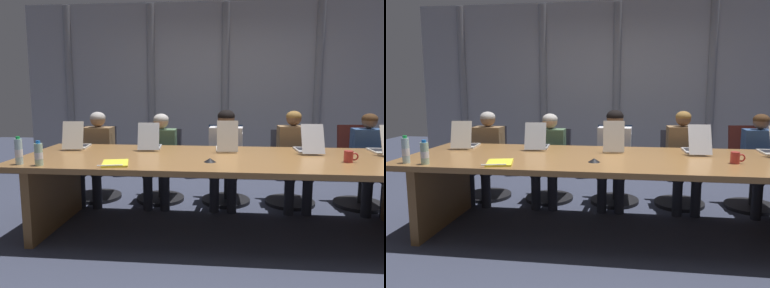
# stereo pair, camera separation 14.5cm
# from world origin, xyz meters

# --- Properties ---
(ground_plane) EXTENTS (12.96, 12.96, 0.00)m
(ground_plane) POSITION_xyz_m (0.00, 0.00, 0.00)
(ground_plane) COLOR #383D51
(conference_table) EXTENTS (3.95, 1.32, 0.76)m
(conference_table) POSITION_xyz_m (0.00, 0.00, 0.61)
(conference_table) COLOR olive
(conference_table) RESTS_ON ground_plane
(curtain_backdrop) EXTENTS (6.48, 0.17, 2.71)m
(curtain_backdrop) POSITION_xyz_m (0.00, 2.42, 1.36)
(curtain_backdrop) COLOR #9999A0
(curtain_backdrop) RESTS_ON ground_plane
(laptop_left_end) EXTENTS (0.27, 0.43, 0.30)m
(laptop_left_end) POSITION_xyz_m (-1.62, 0.35, 0.82)
(laptop_left_end) COLOR beige
(laptop_left_end) RESTS_ON conference_table
(laptop_left_mid) EXTENTS (0.26, 0.43, 0.29)m
(laptop_left_mid) POSITION_xyz_m (-0.82, 0.39, 0.82)
(laptop_left_mid) COLOR #A8ADB7
(laptop_left_mid) RESTS_ON conference_table
(laptop_center) EXTENTS (0.23, 0.40, 0.33)m
(laptop_center) POSITION_xyz_m (0.01, 0.35, 0.82)
(laptop_center) COLOR beige
(laptop_center) RESTS_ON conference_table
(laptop_right_mid) EXTENTS (0.24, 0.47, 0.30)m
(laptop_right_mid) POSITION_xyz_m (0.84, 0.36, 0.82)
(laptop_right_mid) COLOR #BCBCC1
(laptop_right_mid) RESTS_ON conference_table
(office_chair_left_end) EXTENTS (0.60, 0.60, 0.91)m
(office_chair_left_end) POSITION_xyz_m (-1.66, 1.05, 0.34)
(office_chair_left_end) COLOR #2D2D38
(office_chair_left_end) RESTS_ON ground_plane
(office_chair_left_mid) EXTENTS (0.60, 0.60, 0.89)m
(office_chair_left_mid) POSITION_xyz_m (-0.82, 1.05, 0.33)
(office_chair_left_mid) COLOR #2D2D38
(office_chair_left_mid) RESTS_ON ground_plane
(office_chair_center) EXTENTS (0.60, 0.60, 0.95)m
(office_chair_center) POSITION_xyz_m (-0.01, 1.06, 0.35)
(office_chair_center) COLOR navy
(office_chair_center) RESTS_ON ground_plane
(office_chair_right_mid) EXTENTS (0.60, 0.60, 0.89)m
(office_chair_right_mid) POSITION_xyz_m (0.78, 1.05, 0.33)
(office_chair_right_mid) COLOR #2D2D38
(office_chair_right_mid) RESTS_ON ground_plane
(office_chair_right_end) EXTENTS (0.60, 0.60, 0.96)m
(office_chair_right_end) POSITION_xyz_m (1.61, 1.06, 0.35)
(office_chair_right_end) COLOR #511E19
(office_chair_right_end) RESTS_ON ground_plane
(person_left_end) EXTENTS (0.37, 0.55, 1.12)m
(person_left_end) POSITION_xyz_m (-1.61, 0.89, 0.63)
(person_left_end) COLOR olive
(person_left_end) RESTS_ON ground_plane
(person_left_mid) EXTENTS (0.38, 0.55, 1.10)m
(person_left_mid) POSITION_xyz_m (-0.81, 0.89, 0.62)
(person_left_mid) COLOR #4C6B4C
(person_left_mid) RESTS_ON ground_plane
(person_center) EXTENTS (0.43, 0.56, 1.15)m
(person_center) POSITION_xyz_m (-0.01, 0.90, 0.66)
(person_center) COLOR silver
(person_center) RESTS_ON ground_plane
(person_right_mid) EXTENTS (0.38, 0.56, 1.14)m
(person_right_mid) POSITION_xyz_m (0.79, 0.89, 0.64)
(person_right_mid) COLOR olive
(person_right_mid) RESTS_ON ground_plane
(person_right_end) EXTENTS (0.38, 0.55, 1.12)m
(person_right_end) POSITION_xyz_m (1.65, 0.89, 0.62)
(person_right_end) COLOR #335184
(person_right_end) RESTS_ON ground_plane
(water_bottle_primary) EXTENTS (0.06, 0.06, 0.24)m
(water_bottle_primary) POSITION_xyz_m (-1.77, -0.53, 0.87)
(water_bottle_primary) COLOR silver
(water_bottle_primary) RESTS_ON conference_table
(water_bottle_secondary) EXTENTS (0.07, 0.07, 0.21)m
(water_bottle_secondary) POSITION_xyz_m (-1.58, -0.56, 0.86)
(water_bottle_secondary) COLOR #ADD1B2
(water_bottle_secondary) RESTS_ON conference_table
(coffee_mug_near) EXTENTS (0.13, 0.08, 0.10)m
(coffee_mug_near) POSITION_xyz_m (1.09, -0.15, 0.81)
(coffee_mug_near) COLOR #B2332D
(coffee_mug_near) RESTS_ON conference_table
(conference_mic_middle) EXTENTS (0.11, 0.11, 0.03)m
(conference_mic_middle) POSITION_xyz_m (-0.14, -0.26, 0.78)
(conference_mic_middle) COLOR black
(conference_mic_middle) RESTS_ON conference_table
(spiral_notepad) EXTENTS (0.29, 0.35, 0.03)m
(spiral_notepad) POSITION_xyz_m (-0.95, -0.44, 0.77)
(spiral_notepad) COLOR yellow
(spiral_notepad) RESTS_ON conference_table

